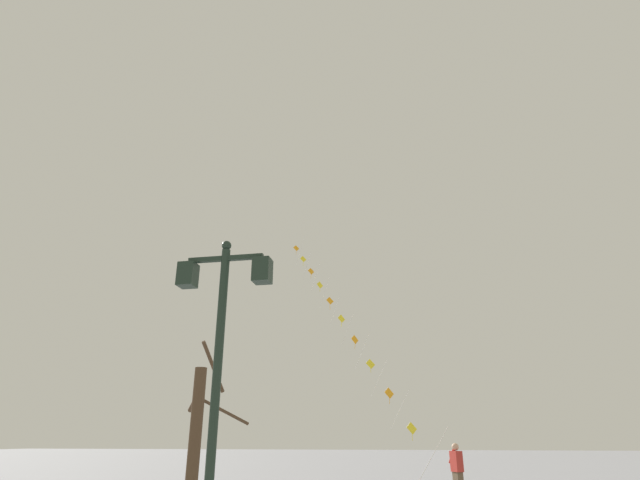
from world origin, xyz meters
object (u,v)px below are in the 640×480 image
(kite_flyer, at_px, (457,471))
(bare_tree, at_px, (196,435))
(kite_train, at_px, (341,318))
(twin_lantern_lamp_post, at_px, (220,331))

(kite_flyer, distance_m, bare_tree, 8.32)
(bare_tree, bearing_deg, kite_train, 82.95)
(kite_flyer, height_order, bare_tree, bare_tree)
(twin_lantern_lamp_post, relative_size, kite_flyer, 2.88)
(kite_train, relative_size, kite_flyer, 8.90)
(kite_flyer, relative_size, bare_tree, 0.40)
(twin_lantern_lamp_post, distance_m, kite_train, 19.55)
(kite_train, bearing_deg, kite_flyer, -61.08)
(kite_flyer, bearing_deg, kite_train, -0.26)
(twin_lantern_lamp_post, xyz_separation_m, kite_flyer, (4.03, 10.24, -2.51))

